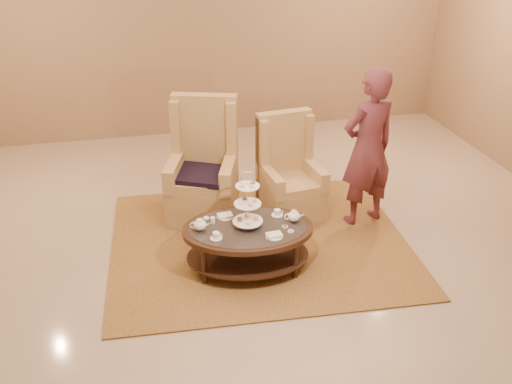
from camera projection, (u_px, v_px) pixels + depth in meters
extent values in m
plane|color=tan|center=(257.00, 264.00, 6.01)|extent=(8.00, 8.00, 0.00)
cube|color=silver|center=(257.00, 264.00, 6.01)|extent=(8.00, 8.00, 0.02)
cube|color=#967551|center=(199.00, 23.00, 8.68)|extent=(8.00, 0.04, 3.50)
cube|color=olive|center=(259.00, 242.00, 6.38)|extent=(3.39, 2.89, 0.02)
cylinder|color=black|center=(204.00, 266.00, 5.60)|extent=(0.06, 0.06, 0.43)
cylinder|color=black|center=(296.00, 260.00, 5.68)|extent=(0.06, 0.06, 0.43)
cylinder|color=black|center=(203.00, 240.00, 6.02)|extent=(0.06, 0.06, 0.43)
cylinder|color=black|center=(288.00, 235.00, 6.10)|extent=(0.06, 0.06, 0.43)
cylinder|color=silver|center=(248.00, 203.00, 5.60)|extent=(0.01, 0.01, 0.54)
torus|color=silver|center=(247.00, 178.00, 5.47)|extent=(0.14, 0.02, 0.14)
cylinder|color=white|center=(248.00, 221.00, 5.69)|extent=(0.34, 0.34, 0.01)
cylinder|color=white|center=(248.00, 204.00, 5.60)|extent=(0.30, 0.30, 0.01)
cylinder|color=white|center=(247.00, 186.00, 5.51)|extent=(0.26, 0.26, 0.01)
cylinder|color=#DB707F|center=(256.00, 219.00, 5.69)|extent=(0.05, 0.05, 0.03)
cylinder|color=tan|center=(247.00, 215.00, 5.76)|extent=(0.05, 0.05, 0.03)
cylinder|color=brown|center=(239.00, 219.00, 5.67)|extent=(0.05, 0.05, 0.03)
cylinder|color=#F0EACB|center=(249.00, 223.00, 5.61)|extent=(0.05, 0.05, 0.03)
ellipsoid|color=tan|center=(255.00, 200.00, 5.62)|extent=(0.05, 0.05, 0.03)
ellipsoid|color=brown|center=(245.00, 199.00, 5.65)|extent=(0.05, 0.05, 0.03)
ellipsoid|color=#F0EACB|center=(241.00, 203.00, 5.57)|extent=(0.05, 0.05, 0.03)
ellipsoid|color=#DB707F|center=(251.00, 205.00, 5.53)|extent=(0.05, 0.05, 0.03)
cube|color=brown|center=(253.00, 183.00, 5.55)|extent=(0.05, 0.04, 0.02)
cube|color=#F0EACB|center=(243.00, 182.00, 5.55)|extent=(0.05, 0.04, 0.02)
cube|color=#DB707F|center=(242.00, 187.00, 5.47)|extent=(0.05, 0.04, 0.02)
cube|color=tan|center=(252.00, 187.00, 5.46)|extent=(0.05, 0.04, 0.02)
ellipsoid|color=white|center=(200.00, 225.00, 5.63)|extent=(0.14, 0.14, 0.10)
cylinder|color=white|center=(200.00, 220.00, 5.61)|extent=(0.07, 0.07, 0.01)
sphere|color=white|center=(200.00, 219.00, 5.60)|extent=(0.02, 0.02, 0.02)
cone|color=white|center=(208.00, 224.00, 5.64)|extent=(0.08, 0.04, 0.06)
torus|color=white|center=(193.00, 225.00, 5.63)|extent=(0.07, 0.02, 0.07)
ellipsoid|color=white|center=(294.00, 216.00, 5.79)|extent=(0.14, 0.14, 0.10)
cylinder|color=white|center=(294.00, 212.00, 5.76)|extent=(0.07, 0.07, 0.01)
sphere|color=white|center=(294.00, 210.00, 5.76)|extent=(0.02, 0.02, 0.02)
cone|color=white|center=(302.00, 215.00, 5.79)|extent=(0.08, 0.04, 0.06)
torus|color=white|center=(288.00, 217.00, 5.78)|extent=(0.07, 0.02, 0.07)
cylinder|color=white|center=(216.00, 238.00, 5.52)|extent=(0.13, 0.13, 0.01)
cylinder|color=white|center=(216.00, 235.00, 5.50)|extent=(0.08, 0.08, 0.06)
torus|color=white|center=(220.00, 235.00, 5.51)|extent=(0.04, 0.01, 0.04)
cylinder|color=white|center=(277.00, 215.00, 5.92)|extent=(0.13, 0.13, 0.01)
cylinder|color=white|center=(277.00, 212.00, 5.91)|extent=(0.08, 0.08, 0.06)
torus|color=white|center=(281.00, 212.00, 5.91)|extent=(0.04, 0.01, 0.04)
cylinder|color=white|center=(225.00, 217.00, 5.89)|extent=(0.19, 0.19, 0.01)
cube|color=beige|center=(225.00, 215.00, 5.88)|extent=(0.16, 0.12, 0.02)
cylinder|color=white|center=(274.00, 236.00, 5.55)|extent=(0.19, 0.19, 0.01)
cube|color=beige|center=(274.00, 235.00, 5.54)|extent=(0.16, 0.12, 0.02)
cylinder|color=white|center=(213.00, 220.00, 5.77)|extent=(0.05, 0.05, 0.07)
cylinder|color=white|center=(291.00, 231.00, 5.62)|extent=(0.07, 0.07, 0.02)
cylinder|color=#DB707F|center=(291.00, 230.00, 5.62)|extent=(0.05, 0.05, 0.01)
cylinder|color=white|center=(285.00, 227.00, 5.70)|extent=(0.07, 0.07, 0.02)
cylinder|color=brown|center=(285.00, 226.00, 5.70)|extent=(0.05, 0.05, 0.01)
cylinder|color=white|center=(206.00, 218.00, 5.85)|extent=(0.07, 0.07, 0.02)
cylinder|color=#F0EACB|center=(206.00, 217.00, 5.85)|extent=(0.05, 0.05, 0.01)
cube|color=tan|center=(203.00, 199.00, 6.82)|extent=(0.96, 0.96, 0.46)
cube|color=tan|center=(202.00, 179.00, 6.64)|extent=(0.82, 0.82, 0.11)
cube|color=tan|center=(206.00, 151.00, 6.88)|extent=(0.78, 0.38, 1.42)
cube|color=tan|center=(177.00, 126.00, 6.72)|extent=(0.18, 0.26, 0.66)
cube|color=tan|center=(232.00, 128.00, 6.67)|extent=(0.18, 0.26, 0.66)
cube|color=tan|center=(174.00, 172.00, 6.62)|extent=(0.33, 0.70, 0.28)
cube|color=tan|center=(229.00, 174.00, 6.58)|extent=(0.33, 0.70, 0.28)
cube|color=black|center=(201.00, 175.00, 6.58)|extent=(0.78, 0.75, 0.07)
cube|color=tan|center=(291.00, 200.00, 6.85)|extent=(0.74, 0.74, 0.40)
cube|color=tan|center=(293.00, 184.00, 6.70)|extent=(0.63, 0.63, 0.09)
cube|color=tan|center=(283.00, 160.00, 6.89)|extent=(0.68, 0.21, 1.23)
cube|color=tan|center=(262.00, 142.00, 6.64)|extent=(0.12, 0.22, 0.57)
cube|color=tan|center=(307.00, 136.00, 6.81)|extent=(0.12, 0.22, 0.57)
cube|color=tan|center=(271.00, 181.00, 6.58)|extent=(0.19, 0.61, 0.25)
cube|color=tan|center=(315.00, 175.00, 6.75)|extent=(0.19, 0.61, 0.25)
imported|color=brown|center=(368.00, 149.00, 6.40)|extent=(0.77, 0.60, 1.86)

